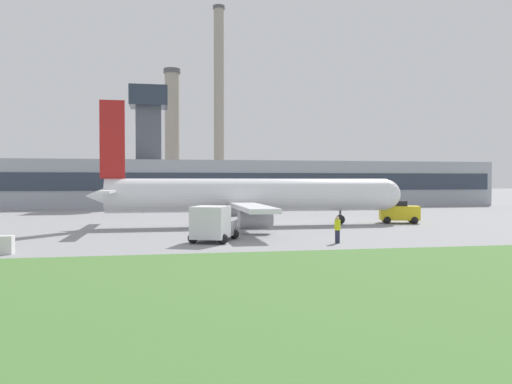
# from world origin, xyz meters

# --- Properties ---
(ground_plane) EXTENTS (400.00, 400.00, 0.00)m
(ground_plane) POSITION_xyz_m (0.00, 0.00, 0.00)
(ground_plane) COLOR gray
(terminal_building) EXTENTS (88.58, 10.44, 19.02)m
(terminal_building) POSITION_xyz_m (-0.64, 35.07, 4.05)
(terminal_building) COLOR #9EA3AD
(terminal_building) RESTS_ON ground_plane
(smokestack_left) EXTENTS (3.81, 3.81, 29.71)m
(smokestack_left) POSITION_xyz_m (-8.73, 69.54, 15.01)
(smokestack_left) COLOR gray
(smokestack_left) RESTS_ON ground_plane
(smokestack_right) EXTENTS (2.63, 2.63, 42.84)m
(smokestack_right) POSITION_xyz_m (1.45, 64.37, 21.53)
(smokestack_right) COLOR gray
(smokestack_right) RESTS_ON ground_plane
(airplane) EXTENTS (29.33, 24.90, 11.21)m
(airplane) POSITION_xyz_m (-3.25, -0.96, 2.77)
(airplane) COLOR white
(airplane) RESTS_ON ground_plane
(pushback_tug) EXTENTS (4.07, 3.12, 2.19)m
(pushback_tug) POSITION_xyz_m (12.01, -0.59, 0.99)
(pushback_tug) COLOR yellow
(pushback_tug) RESTS_ON ground_plane
(baggage_truck) EXTENTS (3.76, 4.78, 2.45)m
(baggage_truck) POSITION_xyz_m (-7.55, -12.27, 1.19)
(baggage_truck) COLOR gray
(baggage_truck) RESTS_ON ground_plane
(ground_crew_person) EXTENTS (0.44, 0.44, 1.79)m
(ground_crew_person) POSITION_xyz_m (0.52, -14.63, 0.91)
(ground_crew_person) COLOR #23283D
(ground_crew_person) RESTS_ON ground_plane
(utility_cabinet) EXTENTS (0.97, 0.71, 1.04)m
(utility_cabinet) POSITION_xyz_m (-19.76, -15.87, 0.52)
(utility_cabinet) COLOR silver
(utility_cabinet) RESTS_ON ground_plane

